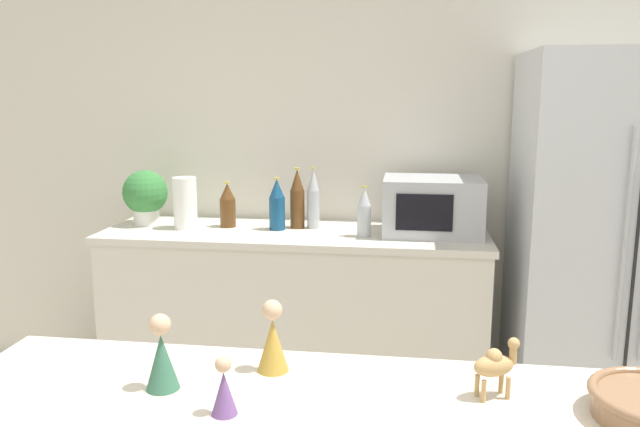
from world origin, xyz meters
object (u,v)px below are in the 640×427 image
at_px(back_bottle_0, 313,199).
at_px(wise_man_figurine_crimson, 224,389).
at_px(camel_figurine, 496,364).
at_px(back_bottle_4, 364,213).
at_px(back_bottle_3, 277,205).
at_px(refrigerator, 609,248).
at_px(back_bottle_1, 228,205).
at_px(wise_man_figurine_purple, 162,357).
at_px(back_bottle_2, 297,199).
at_px(wise_man_figurine_blue, 273,340).
at_px(potted_plant, 145,195).
at_px(microwave, 432,206).
at_px(paper_towel_roll, 185,203).

bearing_deg(back_bottle_0, wise_man_figurine_crimson, -86.37).
bearing_deg(camel_figurine, back_bottle_4, 102.96).
distance_m(back_bottle_3, back_bottle_4, 0.46).
distance_m(refrigerator, back_bottle_1, 1.88).
bearing_deg(wise_man_figurine_purple, back_bottle_2, 91.43).
height_order(wise_man_figurine_blue, wise_man_figurine_purple, same).
bearing_deg(back_bottle_0, back_bottle_1, -176.31).
distance_m(back_bottle_0, back_bottle_3, 0.19).
bearing_deg(wise_man_figurine_purple, potted_plant, 114.33).
bearing_deg(back_bottle_1, wise_man_figurine_crimson, -73.88).
height_order(microwave, back_bottle_0, back_bottle_0).
distance_m(refrigerator, wise_man_figurine_crimson, 2.30).
bearing_deg(back_bottle_3, wise_man_figurine_purple, -85.62).
distance_m(back_bottle_2, wise_man_figurine_purple, 1.93).
distance_m(microwave, back_bottle_3, 0.78).
bearing_deg(microwave, wise_man_figurine_crimson, -103.49).
relative_size(potted_plant, back_bottle_2, 0.92).
distance_m(back_bottle_1, back_bottle_2, 0.37).
relative_size(wise_man_figurine_blue, wise_man_figurine_crimson, 1.38).
relative_size(wise_man_figurine_blue, wise_man_figurine_purple, 1.00).
bearing_deg(refrigerator, back_bottle_0, 174.88).
bearing_deg(back_bottle_4, refrigerator, 1.57).
distance_m(potted_plant, back_bottle_0, 0.90).
height_order(potted_plant, camel_figurine, potted_plant).
distance_m(back_bottle_0, back_bottle_1, 0.45).
bearing_deg(back_bottle_4, back_bottle_1, 169.79).
xyz_separation_m(refrigerator, wise_man_figurine_blue, (-1.24, -1.69, 0.15)).
distance_m(back_bottle_0, back_bottle_4, 0.32).
bearing_deg(paper_towel_roll, back_bottle_4, -3.72).
bearing_deg(back_bottle_0, camel_figurine, -70.40).
height_order(back_bottle_1, wise_man_figurine_blue, back_bottle_1).
distance_m(paper_towel_roll, wise_man_figurine_purple, 1.94).
relative_size(wise_man_figurine_crimson, wise_man_figurine_purple, 0.73).
height_order(potted_plant, back_bottle_4, potted_plant).
relative_size(back_bottle_0, wise_man_figurine_purple, 1.88).
relative_size(paper_towel_roll, back_bottle_4, 1.06).
xyz_separation_m(back_bottle_3, back_bottle_4, (0.45, -0.10, -0.01)).
bearing_deg(back_bottle_1, wise_man_figurine_blue, -70.58).
height_order(wise_man_figurine_blue, wise_man_figurine_crimson, wise_man_figurine_blue).
xyz_separation_m(paper_towel_roll, camel_figurine, (1.32, -1.78, -0.00)).
xyz_separation_m(back_bottle_0, back_bottle_2, (-0.08, -0.00, -0.00)).
height_order(paper_towel_roll, wise_man_figurine_purple, paper_towel_roll).
height_order(back_bottle_2, back_bottle_4, back_bottle_2).
distance_m(back_bottle_0, wise_man_figurine_purple, 1.94).
height_order(potted_plant, back_bottle_1, potted_plant).
xyz_separation_m(back_bottle_0, wise_man_figurine_blue, (0.18, -1.82, -0.02)).
distance_m(paper_towel_roll, back_bottle_3, 0.48).
height_order(back_bottle_1, wise_man_figurine_purple, back_bottle_1).
bearing_deg(wise_man_figurine_crimson, back_bottle_2, 95.99).
bearing_deg(back_bottle_1, refrigerator, -3.02).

